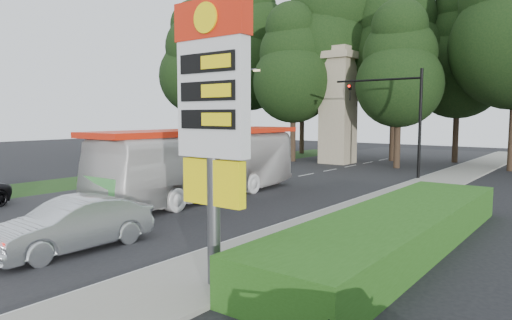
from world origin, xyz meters
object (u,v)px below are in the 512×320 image
Objects in this scene: streetlight_signs at (235,112)px; monument at (338,105)px; transit_bus at (204,164)px; gas_station_pylon at (212,104)px; sedan_silver at (73,225)px; traffic_signal_mast at (400,108)px.

monument is at bearing 58.03° from streetlight_signs.
streetlight_signs reaches higher than transit_bus.
gas_station_pylon is 6.65m from sedan_silver.
monument is at bearing 142.00° from traffic_signal_mast.
gas_station_pylon is 0.68× the size of monument.
gas_station_pylon is at bearing -47.41° from transit_bus.
transit_bus is at bearing -82.64° from monument.
sedan_silver is (-5.55, -0.41, -3.63)m from gas_station_pylon.
traffic_signal_mast is 1.45× the size of sedan_silver.
transit_bus is at bearing 135.13° from gas_station_pylon.
streetlight_signs reaches higher than gas_station_pylon.
monument reaches higher than streetlight_signs.
transit_bus is 9.64m from sedan_silver.
traffic_signal_mast is at bearing 99.09° from gas_station_pylon.
sedan_silver is at bearing -78.76° from monument.
traffic_signal_mast is at bearing -38.00° from monument.
monument is 2.02× the size of sedan_silver.
traffic_signal_mast reaches higher than transit_bus.
traffic_signal_mast reaches higher than gas_station_pylon.
streetlight_signs is (-16.19, 20.01, -0.01)m from gas_station_pylon.
transit_bus is at bearing -111.22° from traffic_signal_mast.
monument is 0.80× the size of transit_bus.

